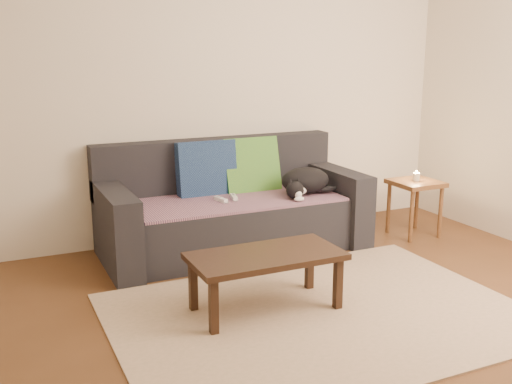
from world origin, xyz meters
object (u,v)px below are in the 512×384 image
Objects in this scene: wii_remote_a at (221,199)px; coffee_table at (266,261)px; sofa at (231,212)px; wii_remote_b at (234,197)px; side_table at (415,190)px; cat at (305,182)px.

coffee_table is at bearing 162.31° from wii_remote_a.
sofa is 14.00× the size of wii_remote_a.
sofa reaches higher than coffee_table.
wii_remote_a is 1.00× the size of wii_remote_b.
side_table is (1.61, -0.24, -0.05)m from wii_remote_b.
side_table is (1.59, -0.34, 0.09)m from sofa.
wii_remote_a is 0.31× the size of side_table.
sofa reaches higher than side_table.
sofa is 0.65m from cat.
wii_remote_a is 1.10m from coffee_table.
cat reaches higher than side_table.
cat is 0.53× the size of coffee_table.
sofa reaches higher than wii_remote_b.
sofa is 0.24m from wii_remote_a.
side_table is (1.02, -0.16, -0.14)m from cat.
wii_remote_a is (-0.72, 0.06, -0.09)m from cat.
sofa is at bearing 167.92° from side_table.
wii_remote_a is at bearing 83.08° from coffee_table.
sofa is at bearing 157.62° from cat.
cat reaches higher than coffee_table.
sofa is at bearing 77.40° from coffee_table.
coffee_table is (-0.25, -1.11, -0.13)m from wii_remote_b.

